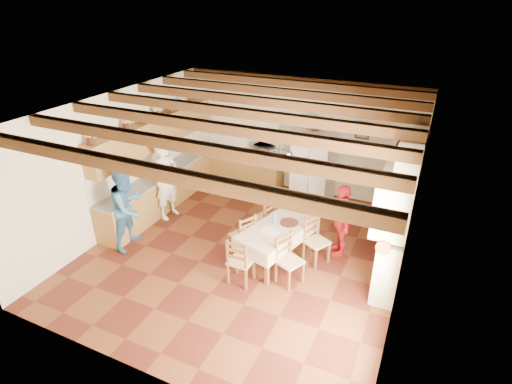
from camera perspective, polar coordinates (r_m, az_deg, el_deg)
floor at (r=8.37m, az=-1.49°, el=-8.44°), size 6.00×6.50×0.02m
ceiling at (r=7.07m, az=-1.79°, el=11.96°), size 6.00×6.50×0.02m
wall_back at (r=10.41m, az=6.37°, el=8.05°), size 6.00×0.02×3.00m
wall_front at (r=5.34m, az=-17.64°, el=-13.20°), size 6.00×0.02×3.00m
wall_left at (r=9.23m, az=-18.71°, el=4.26°), size 0.02×6.50×3.00m
wall_right at (r=6.97m, az=21.25°, el=-3.69°), size 0.02×6.50×3.00m
ceiling_beams at (r=7.10m, az=-1.78°, el=11.18°), size 6.00×6.30×0.16m
lower_cabinets_left at (r=10.19m, az=-12.66°, el=0.58°), size 0.60×4.30×0.86m
lower_cabinets_back at (r=11.08m, az=-2.05°, el=3.45°), size 2.30×0.60×0.86m
countertop_left at (r=10.00m, az=-12.92°, el=2.89°), size 0.62×4.30×0.04m
countertop_back at (r=10.91m, az=-2.09°, el=5.62°), size 2.34×0.62×0.04m
backsplash_left at (r=10.05m, az=-14.41°, el=4.82°), size 0.03×4.30×0.60m
backsplash_back at (r=11.04m, az=-1.45°, el=7.66°), size 2.30×0.03×0.60m
upper_cabinets at (r=9.73m, az=-14.10°, el=8.23°), size 0.35×4.20×0.70m
fireplace at (r=7.20m, az=19.00°, el=-3.19°), size 0.56×1.60×2.80m
wall_picture at (r=9.93m, az=14.99°, el=8.49°), size 0.34×0.03×0.42m
refrigerator at (r=9.99m, az=8.23°, el=3.67°), size 1.00×0.84×1.88m
hutch at (r=9.07m, az=20.50°, el=0.72°), size 0.57×1.23×2.18m
dining_table at (r=7.79m, az=3.02°, el=-5.59°), size 1.26×1.83×0.73m
chandelier at (r=7.07m, az=3.33°, el=5.43°), size 0.47×0.47×0.03m
chair_left_near at (r=8.00m, az=-1.92°, el=-6.06°), size 0.55×0.56×0.96m
chair_left_far at (r=8.54m, az=1.04°, el=-3.76°), size 0.49×0.51×0.96m
chair_right_near at (r=7.31m, az=4.85°, el=-9.75°), size 0.54×0.55×0.96m
chair_right_far at (r=7.88m, az=8.70°, el=-6.96°), size 0.55×0.56×0.96m
chair_end_near at (r=7.31m, az=-2.16°, el=-9.68°), size 0.42×0.40×0.96m
chair_end_far at (r=8.65m, az=7.01°, el=-3.53°), size 0.46×0.44×0.96m
person_man at (r=9.38m, az=-12.68°, el=1.65°), size 0.54×0.74×1.87m
person_woman_blue at (r=8.50m, az=-17.79°, el=-2.09°), size 0.75×0.93×1.79m
person_woman_red at (r=8.08m, az=12.08°, el=-3.93°), size 0.72×0.98×1.54m
microwave at (r=10.59m, az=1.09°, el=5.93°), size 0.61×0.49×0.29m
fridge_vase at (r=9.63m, az=8.50°, el=9.69°), size 0.37×0.37×0.31m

